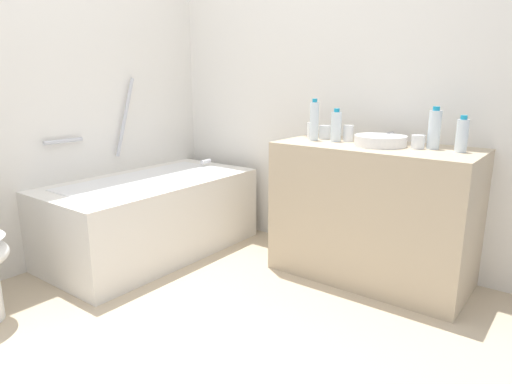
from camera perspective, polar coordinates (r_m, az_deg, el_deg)
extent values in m
plane|color=#C1AD8E|center=(2.31, -9.89, -17.53)|extent=(3.93, 3.93, 0.00)
cube|color=silver|center=(3.11, -28.84, 13.09)|extent=(3.33, 0.10, 2.47)
cube|color=silver|center=(3.18, 10.02, 14.60)|extent=(0.10, 3.02, 2.47)
cube|color=silver|center=(3.24, -13.08, -2.99)|extent=(1.45, 0.75, 0.53)
cube|color=white|center=(3.18, -13.31, 0.86)|extent=(1.19, 0.54, 0.09)
cylinder|color=silver|center=(3.54, -6.37, 3.85)|extent=(0.09, 0.03, 0.03)
cylinder|color=silver|center=(3.44, -16.24, 9.04)|extent=(0.20, 0.03, 0.55)
cylinder|color=silver|center=(3.18, -23.17, 5.94)|extent=(0.26, 0.03, 0.03)
cube|color=tan|center=(2.81, 14.45, -2.60)|extent=(0.54, 1.15, 0.82)
cylinder|color=white|center=(2.71, 15.44, 6.28)|extent=(0.29, 0.29, 0.06)
cylinder|color=#B1B1B6|center=(2.88, 16.85, 6.61)|extent=(0.02, 0.02, 0.06)
cylinder|color=#B1B1B6|center=(2.84, 16.59, 7.10)|extent=(0.08, 0.02, 0.02)
cylinder|color=#B1B1B6|center=(2.87, 17.96, 6.27)|extent=(0.03, 0.03, 0.04)
cylinder|color=#B1B1B6|center=(2.91, 15.72, 6.54)|extent=(0.03, 0.03, 0.04)
cylinder|color=silver|center=(2.68, 21.61, 7.31)|extent=(0.07, 0.07, 0.21)
cylinder|color=teal|center=(2.67, 21.84, 9.77)|extent=(0.04, 0.04, 0.02)
cylinder|color=silver|center=(2.86, 7.37, 8.84)|extent=(0.06, 0.06, 0.23)
cylinder|color=teal|center=(2.85, 7.45, 11.41)|extent=(0.03, 0.03, 0.02)
cylinder|color=silver|center=(2.62, 24.58, 6.47)|extent=(0.06, 0.06, 0.17)
cylinder|color=teal|center=(2.62, 24.81, 8.56)|extent=(0.03, 0.03, 0.02)
cylinder|color=silver|center=(2.83, 10.09, 8.11)|extent=(0.06, 0.06, 0.18)
cylinder|color=teal|center=(2.82, 10.18, 10.13)|extent=(0.03, 0.03, 0.02)
cylinder|color=white|center=(2.96, 7.08, 7.73)|extent=(0.06, 0.06, 0.10)
cylinder|color=white|center=(2.66, 19.78, 5.98)|extent=(0.07, 0.07, 0.08)
cylinder|color=white|center=(2.94, 8.73, 7.48)|extent=(0.08, 0.08, 0.09)
cylinder|color=white|center=(2.86, 11.60, 7.29)|extent=(0.06, 0.06, 0.10)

